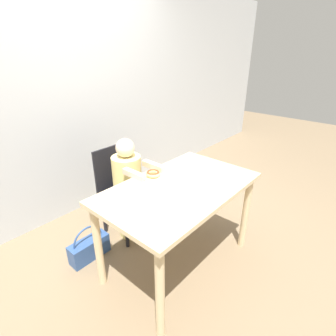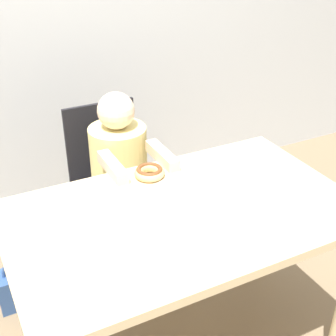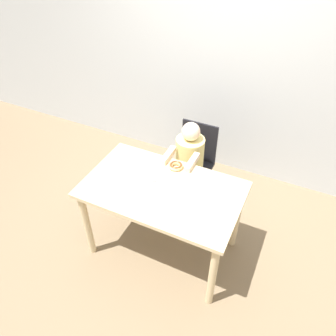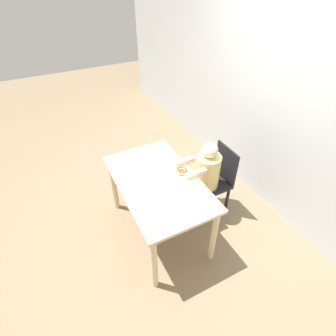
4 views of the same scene
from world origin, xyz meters
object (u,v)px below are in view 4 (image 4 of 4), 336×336
Objects in this scene: chair at (214,181)px; cup at (153,170)px; child_figure at (206,181)px; donut at (182,171)px; handbag at (186,182)px.

cup is at bearing -99.29° from chair.
chair is 9.54× the size of cup.
child_figure is at bearing 78.89° from cup.
child_figure is 0.43m from donut.
cup is (0.35, -0.62, 0.70)m from handbag.
handbag is at bearing 176.41° from child_figure.
chair reaches higher than cup.
child_figure is 8.19× the size of donut.
child_figure reaches higher than donut.
child_figure is 11.02× the size of cup.
child_figure is (-0.00, -0.12, 0.05)m from chair.
chair is 0.13m from child_figure.
handbag is 3.89× the size of cup.
chair is 0.87× the size of child_figure.
donut is (0.01, -0.45, 0.33)m from chair.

